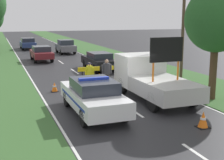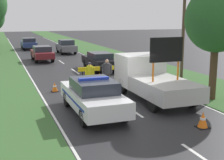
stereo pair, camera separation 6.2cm
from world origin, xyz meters
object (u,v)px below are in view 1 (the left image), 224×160
(pedestrian_civilian, at_px, (107,72))
(traffic_cone_near_police, at_px, (99,78))
(traffic_cone_near_truck, at_px, (203,120))
(utility_pole, at_px, (183,26))
(queued_car_sedan_black, at_px, (99,61))
(work_truck, at_px, (151,78))
(queued_car_suv_grey, at_px, (65,46))
(road_barrier, at_px, (100,70))
(roadside_tree_near_right, at_px, (216,20))
(traffic_cone_behind_barrier, at_px, (120,77))
(queued_car_hatch_blue, at_px, (28,43))
(queued_car_wagon_maroon, at_px, (41,53))
(police_car, at_px, (93,96))
(police_officer, at_px, (90,73))
(traffic_cone_centre_front, at_px, (54,87))

(pedestrian_civilian, height_order, traffic_cone_near_police, pedestrian_civilian)
(traffic_cone_near_truck, xyz_separation_m, utility_pole, (4.53, 8.58, 3.27))
(utility_pole, bearing_deg, queued_car_sedan_black, 127.51)
(queued_car_sedan_black, bearing_deg, work_truck, 88.77)
(queued_car_sedan_black, distance_m, queued_car_suv_grey, 12.31)
(road_barrier, bearing_deg, queued_car_suv_grey, 84.38)
(roadside_tree_near_right, bearing_deg, pedestrian_civilian, 135.42)
(traffic_cone_behind_barrier, bearing_deg, roadside_tree_near_right, -62.73)
(traffic_cone_behind_barrier, distance_m, queued_car_sedan_black, 5.10)
(traffic_cone_near_truck, distance_m, queued_car_hatch_blue, 32.79)
(queued_car_wagon_maroon, distance_m, utility_pole, 14.71)
(police_car, relative_size, queued_car_hatch_blue, 1.17)
(work_truck, relative_size, road_barrier, 2.09)
(police_officer, relative_size, queued_car_suv_grey, 0.39)
(queued_car_wagon_maroon, relative_size, queued_car_hatch_blue, 1.02)
(traffic_cone_near_police, bearing_deg, roadside_tree_near_right, -55.96)
(queued_car_wagon_maroon, height_order, utility_pole, utility_pole)
(traffic_cone_centre_front, distance_m, traffic_cone_near_truck, 8.91)
(work_truck, distance_m, queued_car_hatch_blue, 28.07)
(queued_car_sedan_black, bearing_deg, traffic_cone_near_truck, 88.33)
(police_car, height_order, queued_car_suv_grey, police_car)
(police_car, bearing_deg, roadside_tree_near_right, -0.67)
(pedestrian_civilian, xyz_separation_m, queued_car_wagon_maroon, (-1.92, 13.28, -0.26))
(queued_car_wagon_maroon, xyz_separation_m, roadside_tree_near_right, (6.15, -17.45, 3.25))
(traffic_cone_near_police, xyz_separation_m, traffic_cone_near_truck, (1.08, -9.38, 0.01))
(queued_car_wagon_maroon, height_order, roadside_tree_near_right, roadside_tree_near_right)
(pedestrian_civilian, xyz_separation_m, utility_pole, (5.76, 1.06, 2.57))
(work_truck, height_order, traffic_cone_near_truck, work_truck)
(work_truck, relative_size, traffic_cone_behind_barrier, 8.07)
(traffic_cone_centre_front, height_order, queued_car_sedan_black, queued_car_sedan_black)
(police_officer, bearing_deg, pedestrian_civilian, 140.89)
(queued_car_sedan_black, height_order, queued_car_hatch_blue, queued_car_hatch_blue)
(traffic_cone_behind_barrier, relative_size, queued_car_hatch_blue, 0.17)
(roadside_tree_near_right, bearing_deg, police_officer, 139.49)
(road_barrier, distance_m, roadside_tree_near_right, 7.38)
(traffic_cone_near_police, bearing_deg, police_car, -110.43)
(queued_car_wagon_maroon, height_order, queued_car_hatch_blue, queued_car_hatch_blue)
(pedestrian_civilian, relative_size, queued_car_wagon_maroon, 0.40)
(traffic_cone_near_police, distance_m, queued_car_sedan_black, 4.82)
(work_truck, height_order, queued_car_sedan_black, work_truck)
(queued_car_wagon_maroon, bearing_deg, queued_car_hatch_blue, -89.53)
(queued_car_hatch_blue, xyz_separation_m, roadside_tree_near_right, (6.25, -29.28, 3.25))
(work_truck, distance_m, traffic_cone_near_police, 4.85)
(police_officer, distance_m, queued_car_wagon_maroon, 13.04)
(pedestrian_civilian, bearing_deg, work_truck, -37.31)
(work_truck, xyz_separation_m, police_officer, (-2.41, 3.01, -0.14))
(traffic_cone_near_truck, relative_size, queued_car_suv_grey, 0.16)
(traffic_cone_near_police, height_order, traffic_cone_near_truck, traffic_cone_near_truck)
(queued_car_hatch_blue, distance_m, utility_pole, 25.43)
(traffic_cone_near_truck, height_order, queued_car_suv_grey, queued_car_suv_grey)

